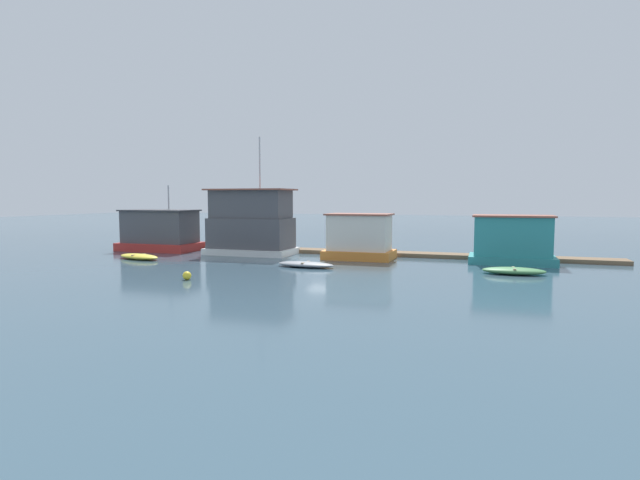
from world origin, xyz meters
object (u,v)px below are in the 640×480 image
(dinghy_grey, at_px, (306,264))
(dinghy_yellow, at_px, (139,257))
(houseboat_teal, at_px, (512,241))
(houseboat_red, at_px, (160,231))
(buoy_yellow, at_px, (187,276))
(dinghy_green, at_px, (514,271))
(houseboat_orange, at_px, (359,238))
(houseboat_white, at_px, (251,223))

(dinghy_grey, bearing_deg, dinghy_yellow, 179.80)
(dinghy_yellow, bearing_deg, dinghy_grey, -0.20)
(houseboat_teal, distance_m, dinghy_grey, 14.45)
(houseboat_red, relative_size, houseboat_teal, 1.19)
(buoy_yellow, bearing_deg, houseboat_red, 131.12)
(houseboat_red, height_order, dinghy_grey, houseboat_red)
(dinghy_green, bearing_deg, houseboat_orange, 157.03)
(houseboat_red, height_order, houseboat_white, houseboat_white)
(houseboat_white, bearing_deg, dinghy_green, -13.64)
(houseboat_orange, distance_m, dinghy_yellow, 16.46)
(dinghy_yellow, distance_m, buoy_yellow, 11.19)
(dinghy_yellow, distance_m, dinghy_grey, 13.23)
(houseboat_white, distance_m, houseboat_teal, 19.79)
(houseboat_orange, height_order, dinghy_grey, houseboat_orange)
(houseboat_red, relative_size, buoy_yellow, 14.20)
(dinghy_grey, bearing_deg, dinghy_green, 4.72)
(dinghy_green, bearing_deg, houseboat_teal, 89.06)
(houseboat_orange, height_order, buoy_yellow, houseboat_orange)
(houseboat_white, relative_size, dinghy_grey, 2.36)
(houseboat_red, relative_size, houseboat_orange, 1.33)
(dinghy_yellow, bearing_deg, houseboat_red, 112.47)
(houseboat_teal, bearing_deg, houseboat_white, -178.52)
(houseboat_teal, xyz_separation_m, dinghy_grey, (-12.90, -6.34, -1.41))
(houseboat_teal, height_order, dinghy_grey, houseboat_teal)
(houseboat_teal, relative_size, dinghy_green, 1.55)
(dinghy_yellow, height_order, dinghy_green, dinghy_green)
(houseboat_orange, bearing_deg, houseboat_red, 178.81)
(houseboat_white, bearing_deg, houseboat_teal, 1.48)
(houseboat_orange, height_order, dinghy_yellow, houseboat_orange)
(houseboat_orange, bearing_deg, dinghy_yellow, -160.39)
(dinghy_grey, bearing_deg, houseboat_red, 159.29)
(dinghy_yellow, bearing_deg, buoy_yellow, -38.42)
(houseboat_orange, bearing_deg, dinghy_grey, -111.82)
(houseboat_teal, distance_m, dinghy_yellow, 26.91)
(houseboat_white, relative_size, dinghy_green, 2.56)
(houseboat_teal, height_order, dinghy_green, houseboat_teal)
(houseboat_white, distance_m, dinghy_yellow, 8.90)
(houseboat_white, relative_size, buoy_yellow, 19.69)
(dinghy_grey, distance_m, buoy_yellow, 8.22)
(dinghy_grey, bearing_deg, buoy_yellow, -122.82)
(houseboat_teal, xyz_separation_m, buoy_yellow, (-17.36, -13.25, -1.36))
(houseboat_white, distance_m, dinghy_green, 20.37)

